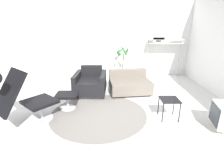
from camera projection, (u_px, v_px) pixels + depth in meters
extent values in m
plane|color=silver|center=(105.00, 111.00, 3.94)|extent=(12.00, 12.00, 0.00)
cube|color=white|center=(107.00, 38.00, 6.30)|extent=(12.00, 0.06, 2.80)
cylinder|color=black|center=(73.00, 20.00, 6.06)|extent=(0.42, 0.01, 0.42)
cylinder|color=white|center=(73.00, 20.00, 6.05)|extent=(0.39, 0.02, 0.39)
cube|color=black|center=(72.00, 18.00, 6.02)|extent=(0.01, 0.01, 0.12)
cylinder|color=black|center=(90.00, 32.00, 6.20)|extent=(0.33, 0.01, 0.33)
cylinder|color=white|center=(90.00, 32.00, 6.20)|extent=(0.32, 0.02, 0.32)
cube|color=black|center=(90.00, 31.00, 6.17)|extent=(0.01, 0.01, 0.09)
cylinder|color=slate|center=(99.00, 113.00, 3.85)|extent=(2.10, 2.10, 0.01)
cylinder|color=#BCBCC1|center=(42.00, 118.00, 3.63)|extent=(0.62, 0.62, 0.02)
cylinder|color=#BCBCC1|center=(41.00, 111.00, 3.57)|extent=(0.06, 0.06, 0.33)
cube|color=black|center=(40.00, 102.00, 3.50)|extent=(0.81, 0.81, 0.06)
cube|color=black|center=(9.00, 91.00, 3.02)|extent=(0.77, 0.77, 0.72)
cylinder|color=#BCBCC1|center=(68.00, 108.00, 4.09)|extent=(0.36, 0.36, 0.02)
cylinder|color=#BCBCC1|center=(67.00, 102.00, 4.04)|extent=(0.05, 0.05, 0.28)
cube|color=black|center=(67.00, 95.00, 3.98)|extent=(0.49, 0.42, 0.06)
cube|color=silver|center=(91.00, 92.00, 4.96)|extent=(0.72, 0.78, 0.06)
cube|color=black|center=(90.00, 85.00, 4.89)|extent=(0.64, 0.94, 0.36)
cube|color=black|center=(92.00, 70.00, 5.13)|extent=(0.62, 0.20, 0.32)
cube|color=black|center=(103.00, 83.00, 4.85)|extent=(0.16, 0.92, 0.53)
cube|color=black|center=(77.00, 82.00, 4.87)|extent=(0.16, 0.92, 0.53)
cube|color=black|center=(129.00, 91.00, 5.05)|extent=(1.08, 0.86, 0.05)
cube|color=#70665B|center=(130.00, 85.00, 4.99)|extent=(1.21, 1.01, 0.32)
cube|color=#70665B|center=(127.00, 73.00, 5.22)|extent=(1.13, 0.33, 0.23)
cube|color=black|center=(170.00, 100.00, 3.52)|extent=(0.37, 0.37, 0.02)
cylinder|color=black|center=(163.00, 113.00, 3.44)|extent=(0.02, 0.02, 0.41)
cylinder|color=black|center=(180.00, 113.00, 3.44)|extent=(0.02, 0.02, 0.41)
cylinder|color=black|center=(158.00, 106.00, 3.75)|extent=(0.02, 0.02, 0.41)
cylinder|color=black|center=(174.00, 106.00, 3.75)|extent=(0.02, 0.02, 0.41)
cube|color=#282D33|center=(214.00, 114.00, 3.21)|extent=(0.10, 0.42, 0.36)
cylinder|color=#333338|center=(123.00, 74.00, 6.27)|extent=(0.25, 0.25, 0.31)
cylinder|color=#382819|center=(123.00, 70.00, 6.23)|extent=(0.23, 0.23, 0.02)
cylinder|color=brown|center=(123.00, 62.00, 6.13)|extent=(0.04, 0.04, 0.58)
cone|color=#2D6B33|center=(127.00, 50.00, 6.02)|extent=(0.16, 0.38, 0.34)
cone|color=#2D6B33|center=(122.00, 49.00, 6.16)|extent=(0.43, 0.17, 0.33)
cone|color=#2D6B33|center=(119.00, 51.00, 5.98)|extent=(0.15, 0.38, 0.29)
cone|color=#2D6B33|center=(123.00, 49.00, 5.84)|extent=(0.37, 0.16, 0.43)
cylinder|color=#BCBCC1|center=(148.00, 53.00, 6.31)|extent=(0.03, 0.03, 1.77)
cylinder|color=#BCBCC1|center=(179.00, 53.00, 6.32)|extent=(0.03, 0.03, 1.77)
cube|color=silver|center=(166.00, 43.00, 6.09)|extent=(1.22, 0.28, 0.02)
cube|color=silver|center=(166.00, 42.00, 6.07)|extent=(1.22, 0.28, 0.02)
cube|color=silver|center=(166.00, 40.00, 6.05)|extent=(1.22, 0.28, 0.02)
cube|color=beige|center=(162.00, 40.00, 6.04)|extent=(0.49, 0.24, 0.19)
cube|color=silver|center=(156.00, 39.00, 6.03)|extent=(0.27, 0.24, 0.14)
cube|color=#B7B2A8|center=(158.00, 37.00, 6.00)|extent=(0.42, 0.24, 0.18)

